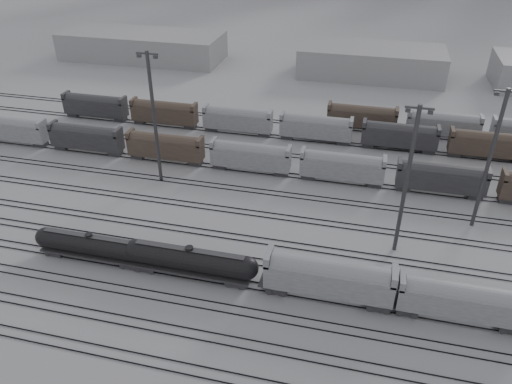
% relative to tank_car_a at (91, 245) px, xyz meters
% --- Properties ---
extents(ground, '(900.00, 900.00, 0.00)m').
position_rel_tank_car_a_xyz_m(ground, '(24.41, -1.00, -2.48)').
color(ground, '#AAABAF').
rests_on(ground, ground).
extents(tracks, '(220.00, 71.50, 0.16)m').
position_rel_tank_car_a_xyz_m(tracks, '(24.41, 16.50, -2.40)').
color(tracks, black).
rests_on(tracks, ground).
extents(tank_car_a, '(17.32, 2.89, 4.28)m').
position_rel_tank_car_a_xyz_m(tank_car_a, '(0.00, 0.00, 0.00)').
color(tank_car_a, '#262629').
rests_on(tank_car_a, ground).
extents(tank_car_b, '(19.05, 3.17, 4.71)m').
position_rel_tank_car_a_xyz_m(tank_car_b, '(14.94, 0.00, 0.25)').
color(tank_car_b, '#262629').
rests_on(tank_car_b, ground).
extents(hopper_car_a, '(16.50, 3.28, 5.90)m').
position_rel_tank_car_a_xyz_m(hopper_car_a, '(33.65, 0.00, 1.17)').
color(hopper_car_a, '#262629').
rests_on(hopper_car_a, ground).
extents(hopper_car_b, '(15.15, 3.01, 5.42)m').
position_rel_tank_car_a_xyz_m(hopper_car_b, '(49.74, 0.00, 0.87)').
color(hopper_car_b, '#262629').
rests_on(hopper_car_b, ground).
extents(light_mast_b, '(3.80, 0.61, 23.72)m').
position_rel_tank_car_a_xyz_m(light_mast_b, '(0.32, 23.73, 10.11)').
color(light_mast_b, '#3B3B3E').
rests_on(light_mast_b, ground).
extents(light_mast_c, '(3.63, 0.58, 22.71)m').
position_rel_tank_car_a_xyz_m(light_mast_c, '(42.09, 12.78, 9.57)').
color(light_mast_c, '#3B3B3E').
rests_on(light_mast_c, ground).
extents(light_mast_d, '(3.62, 0.58, 22.62)m').
position_rel_tank_car_a_xyz_m(light_mast_d, '(53.98, 22.11, 9.52)').
color(light_mast_d, '#3B3B3E').
rests_on(light_mast_d, ground).
extents(bg_string_near, '(151.00, 3.00, 5.60)m').
position_rel_tank_car_a_xyz_m(bg_string_near, '(32.41, 31.00, 0.32)').
color(bg_string_near, gray).
rests_on(bg_string_near, ground).
extents(bg_string_mid, '(151.00, 3.00, 5.60)m').
position_rel_tank_car_a_xyz_m(bg_string_mid, '(42.41, 47.00, 0.32)').
color(bg_string_mid, '#262629').
rests_on(bg_string_mid, ground).
extents(bg_string_far, '(66.00, 3.00, 5.60)m').
position_rel_tank_car_a_xyz_m(bg_string_far, '(59.91, 55.00, 0.32)').
color(bg_string_far, '#4C3B30').
rests_on(bg_string_far, ground).
extents(warehouse_left, '(50.00, 18.00, 8.00)m').
position_rel_tank_car_a_xyz_m(warehouse_left, '(-35.59, 94.00, 1.52)').
color(warehouse_left, gray).
rests_on(warehouse_left, ground).
extents(warehouse_mid, '(40.00, 18.00, 8.00)m').
position_rel_tank_car_a_xyz_m(warehouse_mid, '(34.41, 94.00, 1.52)').
color(warehouse_mid, gray).
rests_on(warehouse_mid, ground).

